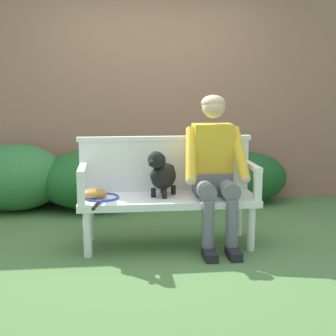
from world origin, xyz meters
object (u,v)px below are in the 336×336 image
tennis_racket (102,198)px  person_seated (214,165)px  garden_bench (168,203)px  dog_on_bench (162,173)px  baseball_glove (94,194)px

tennis_racket → person_seated: bearing=1.1°
garden_bench → tennis_racket: 0.57m
dog_on_bench → tennis_racket: bearing=-175.5°
garden_bench → baseball_glove: bearing=-177.3°
garden_bench → tennis_racket: bearing=-176.3°
dog_on_bench → baseball_glove: bearing=-176.7°
dog_on_bench → person_seated: bearing=-2.7°
baseball_glove → tennis_racket: bearing=6.5°
garden_bench → dog_on_bench: bearing=176.0°
garden_bench → person_seated: size_ratio=1.17×
person_seated → baseball_glove: size_ratio=5.96×
tennis_racket → baseball_glove: size_ratio=2.62×
person_seated → tennis_racket: person_seated is taller
tennis_racket → garden_bench: bearing=3.7°
tennis_racket → baseball_glove: baseball_glove is taller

